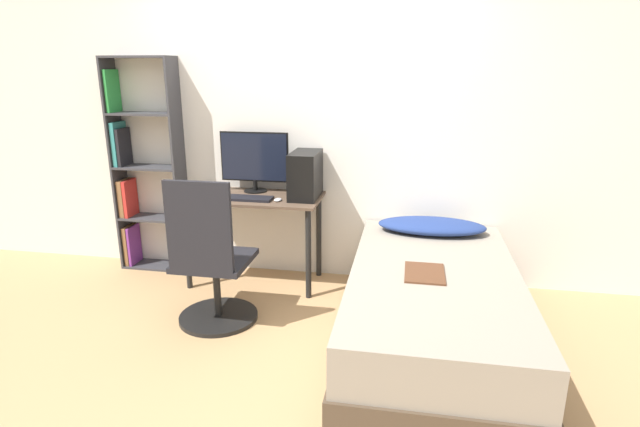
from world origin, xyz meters
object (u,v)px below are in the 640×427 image
(pc_tower, at_px, (305,175))
(office_chair, at_px, (212,271))
(monitor, at_px, (254,159))
(keyboard, at_px, (245,198))
(bed, at_px, (432,309))
(bookshelf, at_px, (140,173))

(pc_tower, bearing_deg, office_chair, -121.83)
(monitor, relative_size, keyboard, 1.35)
(office_chair, relative_size, pc_tower, 2.63)
(monitor, xyz_separation_m, pc_tower, (0.45, -0.11, -0.09))
(bed, bearing_deg, bookshelf, 159.95)
(office_chair, distance_m, keyboard, 0.72)
(pc_tower, bearing_deg, keyboard, -160.73)
(bookshelf, bearing_deg, pc_tower, -4.09)
(bed, bearing_deg, monitor, 147.80)
(bed, xyz_separation_m, monitor, (-1.43, 0.90, 0.75))
(bookshelf, xyz_separation_m, pc_tower, (1.47, -0.10, 0.07))
(office_chair, bearing_deg, keyboard, 86.10)
(keyboard, bearing_deg, office_chair, -93.90)
(monitor, bearing_deg, office_chair, -92.64)
(office_chair, distance_m, bed, 1.48)
(bed, distance_m, pc_tower, 1.43)
(monitor, distance_m, pc_tower, 0.47)
(bookshelf, height_order, office_chair, bookshelf)
(bed, xyz_separation_m, keyboard, (-1.43, 0.63, 0.49))
(bookshelf, bearing_deg, monitor, 0.41)
(monitor, bearing_deg, pc_tower, -14.09)
(monitor, xyz_separation_m, keyboard, (0.00, -0.27, -0.26))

